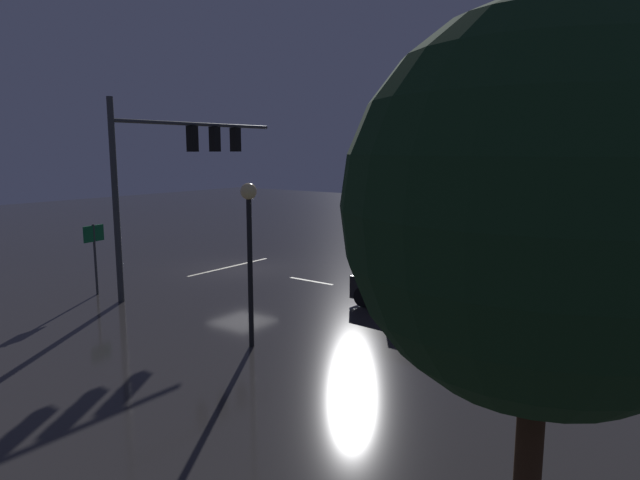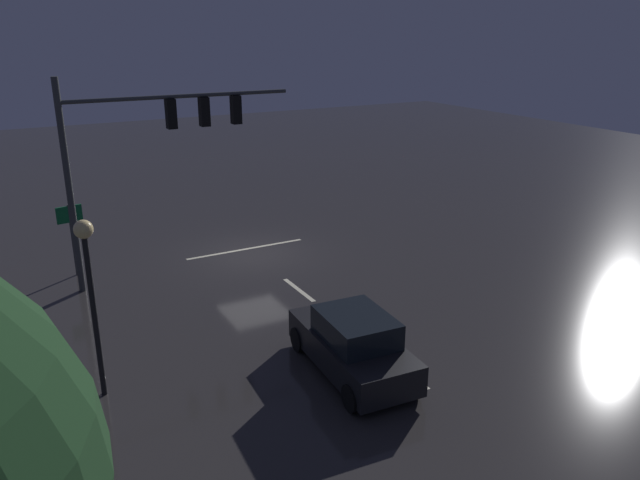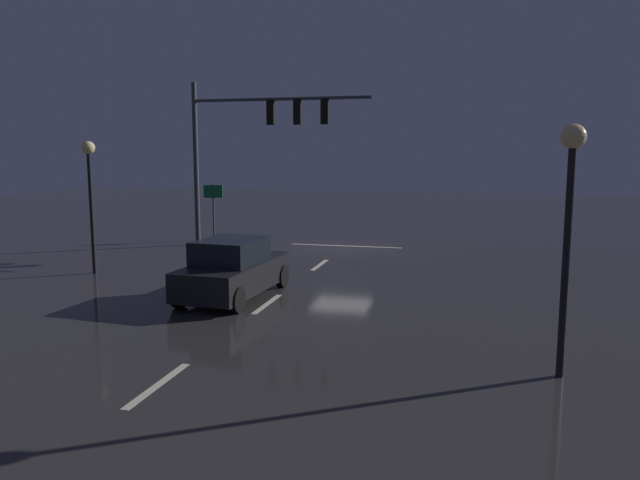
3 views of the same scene
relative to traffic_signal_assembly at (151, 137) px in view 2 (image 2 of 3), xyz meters
name	(u,v)px [view 2 (image 2 of 3)]	position (x,y,z in m)	size (l,w,h in m)	color
ground_plane	(253,255)	(-3.73, -0.44, -5.05)	(80.00, 80.00, 0.00)	#2D2B2B
traffic_signal_assembly	(151,137)	(0.00, 0.00, 0.00)	(7.96, 0.47, 7.14)	#383A3D
lane_dash_far	(299,290)	(-3.73, 3.56, -5.04)	(2.20, 0.16, 0.01)	beige
lane_dash_mid	(402,369)	(-3.73, 9.56, -5.04)	(2.20, 0.16, 0.01)	beige
stop_bar	(246,249)	(-3.73, -1.19, -5.04)	(5.00, 0.16, 0.01)	beige
car_approaching	(353,344)	(-2.53, 9.01, -4.25)	(2.16, 4.47, 1.70)	black
street_lamp_right_kerb	(89,274)	(3.39, 6.95, -1.85)	(0.44, 0.44, 4.50)	black
route_sign	(71,225)	(2.74, -1.60, -3.13)	(0.90, 0.22, 2.66)	#383A3D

